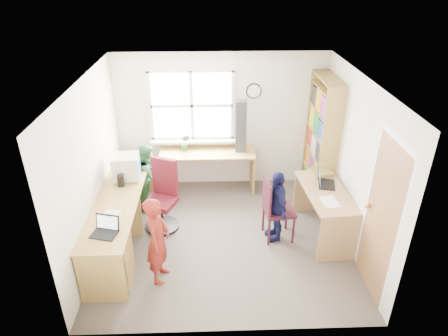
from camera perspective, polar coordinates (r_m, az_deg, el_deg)
name	(u,v)px	position (r m, az deg, el deg)	size (l,w,h in m)	color
room	(225,162)	(5.52, 0.17, 0.80)	(3.64, 3.44, 2.44)	#473F38
l_desk	(131,226)	(5.71, -13.18, -8.02)	(2.38, 2.95, 0.75)	#B08B46
right_desk	(325,203)	(6.06, 14.21, -4.86)	(0.69, 1.33, 0.75)	#AA8355
bookshelf	(321,143)	(6.84, 13.70, 3.53)	(0.30, 1.02, 2.10)	#B08B46
swivel_chair	(163,199)	(6.16, -8.74, -4.39)	(0.66, 0.66, 1.10)	black
wooden_chair	(274,207)	(5.85, 7.20, -5.57)	(0.47, 0.47, 0.98)	#37121C
crt_monitor	(126,167)	(6.17, -13.80, 0.14)	(0.42, 0.38, 0.38)	silver
laptop_left	(106,229)	(5.12, -16.55, -8.38)	(0.36, 0.32, 0.21)	black
laptop_right	(324,181)	(6.08, 14.05, -1.88)	(0.33, 0.37, 0.22)	black
speaker_a	(121,181)	(6.03, -14.53, -1.76)	(0.10, 0.10, 0.18)	black
speaker_b	(126,166)	(6.42, -13.81, 0.25)	(0.12, 0.12, 0.18)	black
cd_tower	(241,126)	(6.79, 2.43, 5.97)	(0.19, 0.17, 0.91)	black
game_box	(321,172)	(6.38, 13.66, -0.59)	(0.39, 0.39, 0.06)	red
paper_a	(110,216)	(5.43, -15.92, -6.63)	(0.23, 0.31, 0.00)	white
paper_b	(330,202)	(5.71, 14.89, -4.69)	(0.25, 0.33, 0.00)	white
potted_plant	(185,142)	(6.93, -5.56, 3.65)	(0.17, 0.13, 0.30)	#296630
person_red	(158,241)	(5.13, -9.41, -10.20)	(0.44, 0.29, 1.20)	maroon
person_green	(149,176)	(6.65, -10.71, -1.13)	(0.55, 0.43, 1.12)	#2B6C35
person_navy	(276,206)	(5.83, 7.50, -5.38)	(0.65, 0.27, 1.11)	#13153D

